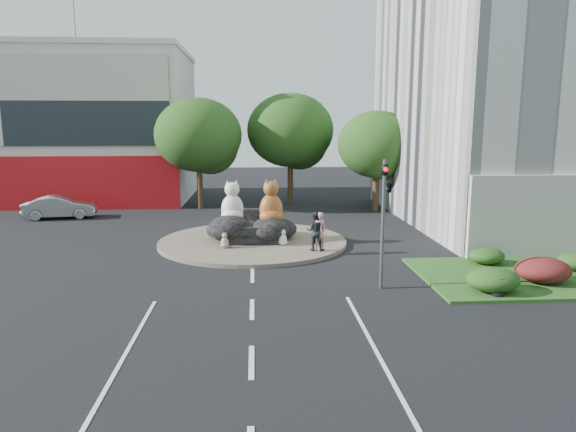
{
  "coord_description": "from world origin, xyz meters",
  "views": [
    {
      "loc": [
        0.14,
        -16.9,
        6.29
      ],
      "look_at": [
        1.71,
        7.07,
        2.0
      ],
      "focal_mm": 32.0,
      "sensor_mm": 36.0,
      "label": 1
    }
  ],
  "objects_px": {
    "cat_tabby": "(271,201)",
    "pedestrian_pink": "(319,231)",
    "kitten_white": "(283,237)",
    "pedestrian_dark": "(315,231)",
    "litter_bin": "(498,286)",
    "cat_white": "(232,202)",
    "parked_car": "(60,207)",
    "kitten_calico": "(225,240)"
  },
  "relations": [
    {
      "from": "kitten_white",
      "to": "parked_car",
      "type": "distance_m",
      "value": 17.54
    },
    {
      "from": "kitten_calico",
      "to": "pedestrian_dark",
      "type": "height_order",
      "value": "pedestrian_dark"
    },
    {
      "from": "cat_white",
      "to": "kitten_calico",
      "type": "relative_size",
      "value": 2.89
    },
    {
      "from": "kitten_white",
      "to": "pedestrian_dark",
      "type": "xyz_separation_m",
      "value": [
        1.52,
        -1.25,
        0.53
      ]
    },
    {
      "from": "cat_tabby",
      "to": "kitten_calico",
      "type": "distance_m",
      "value": 3.34
    },
    {
      "from": "cat_tabby",
      "to": "pedestrian_dark",
      "type": "relative_size",
      "value": 1.25
    },
    {
      "from": "cat_tabby",
      "to": "litter_bin",
      "type": "relative_size",
      "value": 3.49
    },
    {
      "from": "cat_white",
      "to": "litter_bin",
      "type": "xyz_separation_m",
      "value": [
        10.05,
        -9.72,
        -1.78
      ]
    },
    {
      "from": "kitten_calico",
      "to": "pedestrian_pink",
      "type": "height_order",
      "value": "pedestrian_pink"
    },
    {
      "from": "kitten_white",
      "to": "parked_car",
      "type": "height_order",
      "value": "parked_car"
    },
    {
      "from": "cat_tabby",
      "to": "pedestrian_dark",
      "type": "bearing_deg",
      "value": -60.79
    },
    {
      "from": "kitten_white",
      "to": "pedestrian_dark",
      "type": "bearing_deg",
      "value": -76.67
    },
    {
      "from": "pedestrian_dark",
      "to": "parked_car",
      "type": "relative_size",
      "value": 0.41
    },
    {
      "from": "parked_car",
      "to": "litter_bin",
      "type": "xyz_separation_m",
      "value": [
        22.06,
        -17.83,
        -0.3
      ]
    },
    {
      "from": "kitten_calico",
      "to": "litter_bin",
      "type": "distance_m",
      "value": 12.94
    },
    {
      "from": "cat_white",
      "to": "kitten_calico",
      "type": "bearing_deg",
      "value": -99.24
    },
    {
      "from": "parked_car",
      "to": "cat_tabby",
      "type": "bearing_deg",
      "value": -131.63
    },
    {
      "from": "cat_white",
      "to": "litter_bin",
      "type": "relative_size",
      "value": 3.35
    },
    {
      "from": "cat_tabby",
      "to": "pedestrian_dark",
      "type": "xyz_separation_m",
      "value": [
        2.08,
        -2.43,
        -1.14
      ]
    },
    {
      "from": "cat_tabby",
      "to": "parked_car",
      "type": "bearing_deg",
      "value": 137.65
    },
    {
      "from": "cat_tabby",
      "to": "kitten_white",
      "type": "bearing_deg",
      "value": -76.01
    },
    {
      "from": "pedestrian_pink",
      "to": "litter_bin",
      "type": "bearing_deg",
      "value": 108.81
    },
    {
      "from": "cat_tabby",
      "to": "litter_bin",
      "type": "bearing_deg",
      "value": -60.77
    },
    {
      "from": "litter_bin",
      "to": "parked_car",
      "type": "bearing_deg",
      "value": 141.06
    },
    {
      "from": "pedestrian_pink",
      "to": "pedestrian_dark",
      "type": "relative_size",
      "value": 1.0
    },
    {
      "from": "pedestrian_dark",
      "to": "cat_white",
      "type": "bearing_deg",
      "value": -19.13
    },
    {
      "from": "pedestrian_pink",
      "to": "cat_tabby",
      "type": "bearing_deg",
      "value": -68.82
    },
    {
      "from": "kitten_white",
      "to": "litter_bin",
      "type": "bearing_deg",
      "value": -84.95
    },
    {
      "from": "pedestrian_pink",
      "to": "parked_car",
      "type": "bearing_deg",
      "value": -54.94
    },
    {
      "from": "pedestrian_dark",
      "to": "pedestrian_pink",
      "type": "bearing_deg",
      "value": 178.15
    },
    {
      "from": "pedestrian_dark",
      "to": "litter_bin",
      "type": "relative_size",
      "value": 2.8
    },
    {
      "from": "pedestrian_dark",
      "to": "parked_car",
      "type": "distance_m",
      "value": 19.49
    },
    {
      "from": "pedestrian_pink",
      "to": "cat_white",
      "type": "bearing_deg",
      "value": -54.55
    },
    {
      "from": "kitten_calico",
      "to": "kitten_white",
      "type": "xyz_separation_m",
      "value": [
        2.94,
        0.43,
        0.03
      ]
    },
    {
      "from": "cat_white",
      "to": "cat_tabby",
      "type": "relative_size",
      "value": 0.96
    },
    {
      "from": "cat_tabby",
      "to": "pedestrian_pink",
      "type": "distance_m",
      "value": 3.54
    },
    {
      "from": "cat_white",
      "to": "pedestrian_pink",
      "type": "xyz_separation_m",
      "value": [
        4.32,
        -2.86,
        -1.09
      ]
    },
    {
      "from": "parked_car",
      "to": "pedestrian_pink",
      "type": "bearing_deg",
      "value": -134.44
    },
    {
      "from": "pedestrian_dark",
      "to": "litter_bin",
      "type": "distance_m",
      "value": 9.13
    },
    {
      "from": "cat_white",
      "to": "kitten_calico",
      "type": "xyz_separation_m",
      "value": [
        -0.32,
        -1.99,
        -1.65
      ]
    },
    {
      "from": "cat_white",
      "to": "kitten_calico",
      "type": "distance_m",
      "value": 2.6
    },
    {
      "from": "cat_white",
      "to": "cat_tabby",
      "type": "distance_m",
      "value": 2.09
    }
  ]
}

